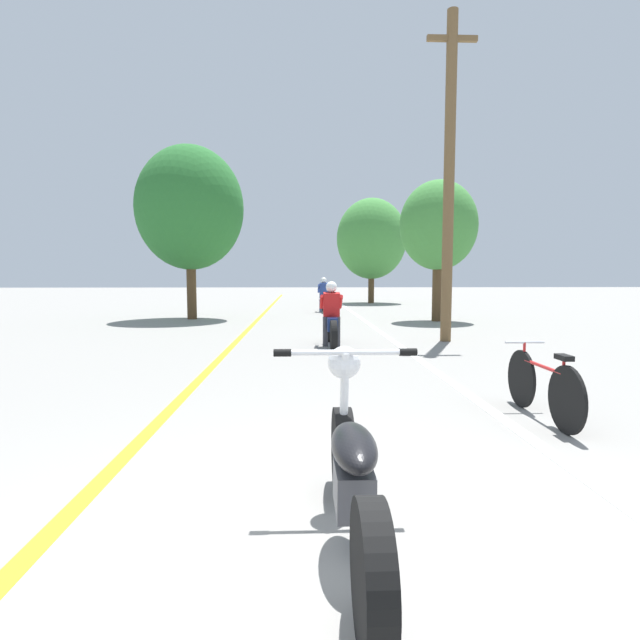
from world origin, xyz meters
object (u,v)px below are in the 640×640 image
object	(u,v)px
utility_pole	(449,176)
bicycle_parked	(542,386)
roadside_tree_right_near	(438,226)
motorcycle_foreground	(353,472)
roadside_tree_left	(190,208)
roadside_tree_right_far	(372,239)
motorcycle_rider_lead	(331,321)
motorcycle_rider_far	(324,299)

from	to	relation	value
utility_pole	bicycle_parked	size ratio (longest dim) A/B	4.44
roadside_tree_right_near	motorcycle_foreground	bearing A→B (deg)	-107.19
roadside_tree_left	motorcycle_foreground	size ratio (longest dim) A/B	2.93
utility_pole	roadside_tree_left	size ratio (longest dim) A/B	1.24
roadside_tree_right_far	motorcycle_foreground	size ratio (longest dim) A/B	2.81
utility_pole	motorcycle_rider_lead	world-z (taller)	utility_pole
bicycle_parked	motorcycle_rider_lead	bearing A→B (deg)	108.66
roadside_tree_right_near	motorcycle_foreground	size ratio (longest dim) A/B	2.29
roadside_tree_left	motorcycle_rider_far	xyz separation A→B (m)	(4.66, 3.20, -3.21)
bicycle_parked	utility_pole	bearing A→B (deg)	82.63
bicycle_parked	motorcycle_rider_far	bearing A→B (deg)	95.77
roadside_tree_right_far	bicycle_parked	distance (m)	22.07
roadside_tree_right_far	motorcycle_rider_lead	xyz separation A→B (m)	(-3.15, -16.34, -2.91)
roadside_tree_right_near	utility_pole	bearing A→B (deg)	-103.11
utility_pole	roadside_tree_right_far	size ratio (longest dim) A/B	1.29
utility_pole	motorcycle_rider_lead	bearing A→B (deg)	-165.27
motorcycle_rider_far	motorcycle_rider_lead	bearing A→B (deg)	-91.70
roadside_tree_left	utility_pole	bearing A→B (deg)	-40.64
motorcycle_foreground	motorcycle_rider_far	bearing A→B (deg)	87.87
motorcycle_foreground	bicycle_parked	size ratio (longest dim) A/B	1.23
roadside_tree_right_near	motorcycle_rider_far	distance (m)	6.08
roadside_tree_right_near	motorcycle_rider_lead	xyz separation A→B (m)	(-3.80, -5.65, -2.55)
roadside_tree_right_far	roadside_tree_left	bearing A→B (deg)	-128.00
roadside_tree_right_far	motorcycle_rider_lead	world-z (taller)	roadside_tree_right_far
roadside_tree_left	motorcycle_rider_far	distance (m)	6.50
utility_pole	motorcycle_foreground	distance (m)	9.60
roadside_tree_right_near	roadside_tree_right_far	xyz separation A→B (m)	(-0.65, 10.69, 0.36)
motorcycle_rider_lead	roadside_tree_left	bearing A→B (deg)	123.03
roadside_tree_left	motorcycle_foreground	bearing A→B (deg)	-74.60
roadside_tree_left	motorcycle_rider_lead	xyz separation A→B (m)	(4.37, -6.71, -3.22)
roadside_tree_left	motorcycle_rider_lead	bearing A→B (deg)	-56.97
motorcycle_foreground	motorcycle_rider_far	distance (m)	17.74
utility_pole	bicycle_parked	bearing A→B (deg)	-97.37
utility_pole	motorcycle_rider_far	world-z (taller)	utility_pole
roadside_tree_left	bicycle_parked	xyz separation A→B (m)	(6.21, -12.19, -3.38)
roadside_tree_left	bicycle_parked	size ratio (longest dim) A/B	3.60
motorcycle_rider_lead	motorcycle_rider_far	size ratio (longest dim) A/B	0.97
roadside_tree_right_far	motorcycle_rider_far	bearing A→B (deg)	-113.99
motorcycle_rider_far	bicycle_parked	world-z (taller)	motorcycle_rider_far
utility_pole	roadside_tree_right_far	xyz separation A→B (m)	(0.51, 15.64, -0.25)
roadside_tree_right_near	roadside_tree_left	world-z (taller)	roadside_tree_left
motorcycle_rider_lead	motorcycle_rider_far	bearing A→B (deg)	88.30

